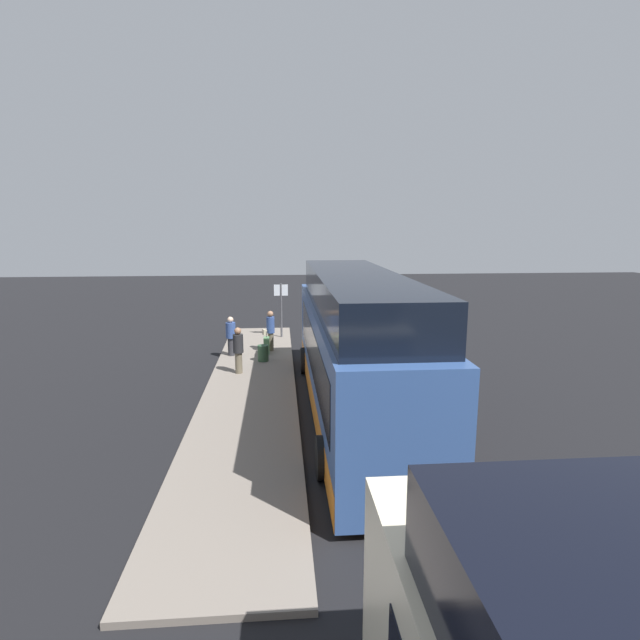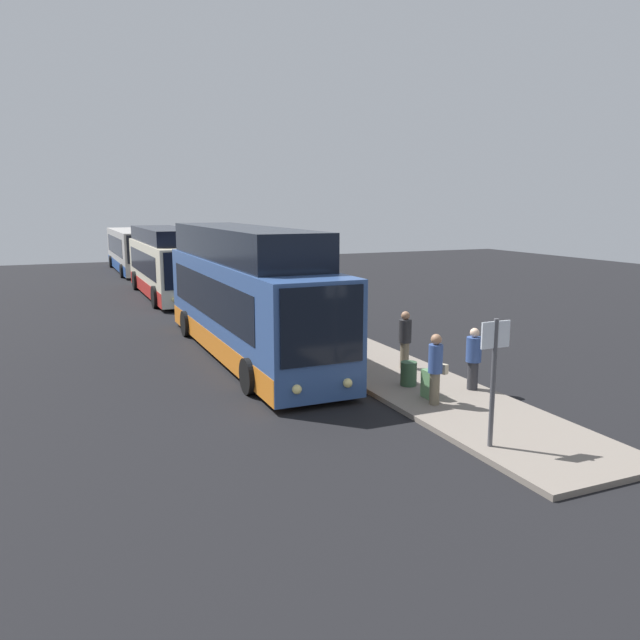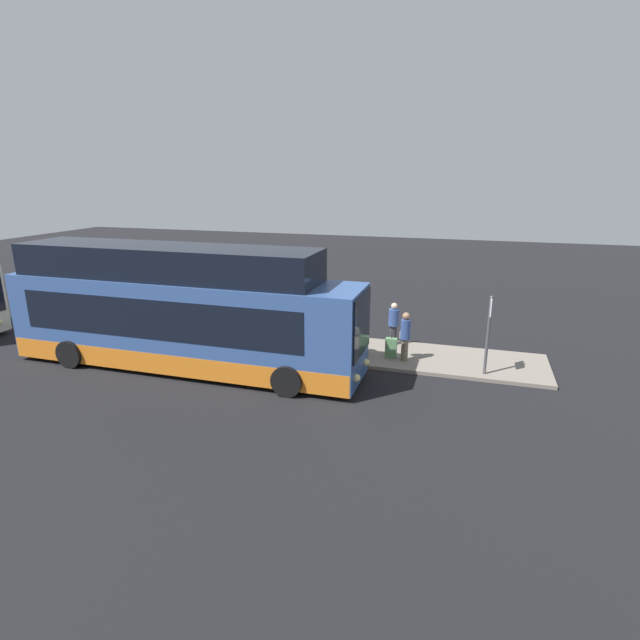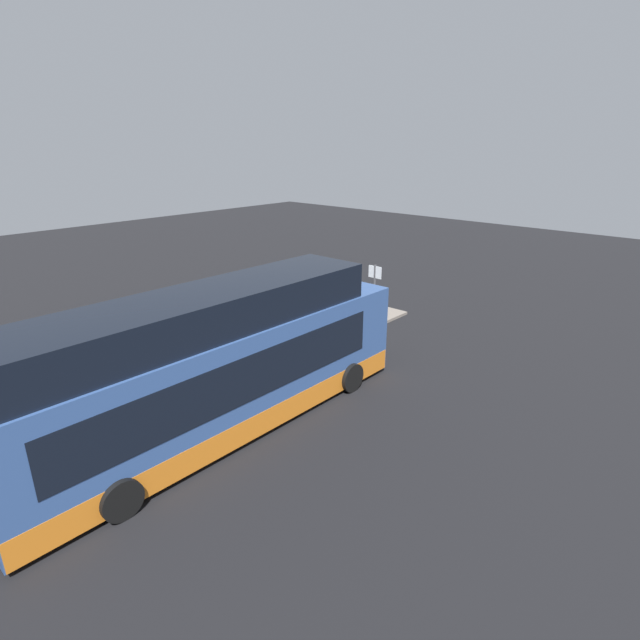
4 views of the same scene
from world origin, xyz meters
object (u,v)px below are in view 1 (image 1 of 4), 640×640
passenger_waiting (270,329)px  suitcase (267,345)px  trash_bin (263,353)px  passenger_with_bags (231,335)px  sign_post (281,303)px  bus_lead (354,353)px  passenger_boarding (238,349)px

passenger_waiting → suitcase: 0.80m
trash_bin → passenger_with_bags: bearing=53.9°
passenger_with_bags → sign_post: sign_post is taller
bus_lead → sign_post: 10.30m
passenger_waiting → passenger_boarding: bearing=143.1°
passenger_waiting → sign_post: size_ratio=0.67×
bus_lead → passenger_boarding: 5.56m
passenger_waiting → sign_post: 2.86m
passenger_waiting → trash_bin: bearing=152.7°
suitcase → trash_bin: 1.16m
suitcase → trash_bin: (-1.15, 0.11, -0.03)m
suitcase → sign_post: sign_post is taller
passenger_boarding → suitcase: bearing=-101.6°
passenger_boarding → sign_post: 6.25m
passenger_boarding → trash_bin: 1.92m
bus_lead → suitcase: (6.86, 2.72, -1.40)m
suitcase → sign_post: bearing=-11.4°
bus_lead → passenger_boarding: size_ratio=7.28×
bus_lead → sign_post: size_ratio=4.78×
passenger_boarding → passenger_waiting: passenger_waiting is taller
passenger_boarding → trash_bin: bearing=-110.1°
passenger_with_bags → passenger_waiting: bearing=35.3°
passenger_with_bags → trash_bin: (-0.99, -1.36, -0.56)m
passenger_boarding → passenger_with_bags: 2.66m
passenger_waiting → passenger_with_bags: 1.76m
bus_lead → trash_bin: bus_lead is taller
passenger_boarding → suitcase: 2.98m
passenger_waiting → suitcase: bearing=144.5°
trash_bin → bus_lead: bearing=-153.6°
passenger_boarding → trash_bin: passenger_boarding is taller
passenger_waiting → sign_post: sign_post is taller
bus_lead → passenger_boarding: bus_lead is taller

